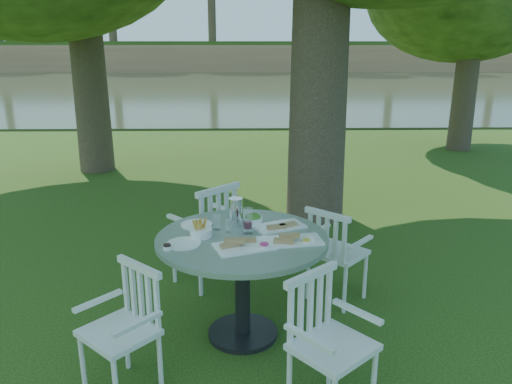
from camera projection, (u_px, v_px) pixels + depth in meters
ground at (256, 278)px, 5.02m from camera, size 140.00×140.00×0.00m
table at (242, 258)px, 3.86m from camera, size 1.32×1.32×0.86m
chair_ne at (333, 249)px, 4.42m from camera, size 0.62×0.61×0.89m
chair_nw at (211, 227)px, 4.74m from camera, size 0.70×0.70×1.01m
chair_sw at (129, 319)px, 3.31m from camera, size 0.60×0.60×0.87m
chair_se at (322, 332)px, 3.13m from camera, size 0.63×0.62×0.90m
tableware at (240, 228)px, 3.86m from camera, size 1.17×0.79×0.23m
river at (246, 88)px, 27.07m from camera, size 100.00×28.00×0.12m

